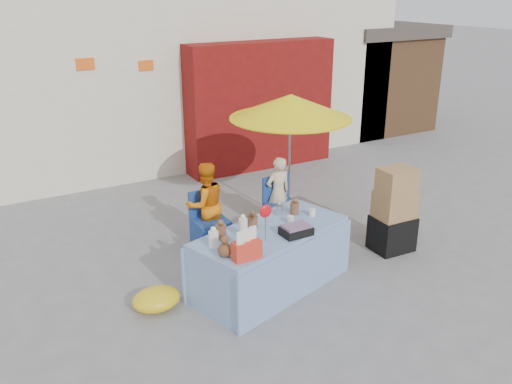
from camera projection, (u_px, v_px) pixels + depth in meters
ground at (276, 276)px, 7.26m from camera, size 80.00×80.00×0.00m
backdrop at (125, 10)px, 12.47m from camera, size 14.00×8.00×7.80m
market_table at (270, 258)px, 6.86m from camera, size 2.28×1.53×1.27m
chair_left at (210, 232)px, 7.96m from camera, size 0.48×0.47×0.85m
chair_right at (282, 215)px, 8.53m from camera, size 0.48×0.47×0.85m
vendor_orange at (206, 204)px, 7.93m from camera, size 0.63×0.49×1.28m
vendor_beige at (278, 193)px, 8.52m from camera, size 0.43×0.28×1.17m
umbrella at (291, 107)px, 8.32m from camera, size 1.90×1.90×2.09m
box_stack at (394, 213)px, 7.78m from camera, size 0.59×0.49×1.26m
tarp_bundle at (156, 299)px, 6.48m from camera, size 0.71×0.63×0.26m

